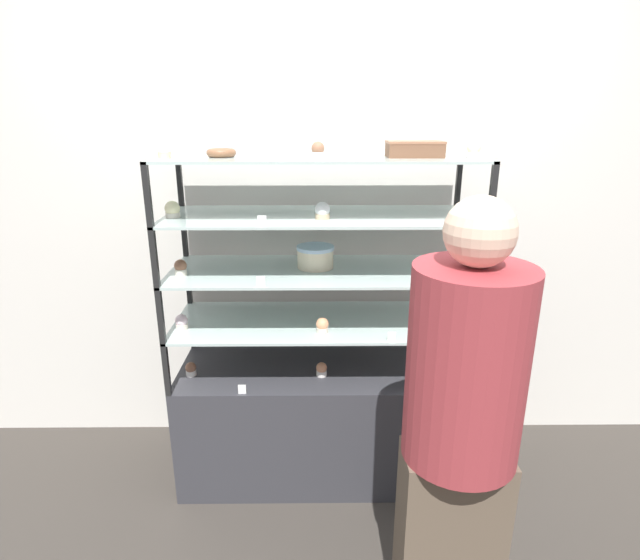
{
  "coord_description": "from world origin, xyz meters",
  "views": [
    {
      "loc": [
        -0.02,
        -2.23,
        1.79
      ],
      "look_at": [
        0.0,
        0.0,
        1.06
      ],
      "focal_mm": 28.0,
      "sensor_mm": 36.0,
      "label": 1
    }
  ],
  "objects": [
    {
      "name": "price_tag_3",
      "position": [
        -0.24,
        -0.24,
        1.39
      ],
      "size": [
        0.04,
        0.0,
        0.04
      ],
      "color": "white",
      "rests_on": "display_riser_upper"
    },
    {
      "name": "cupcake_7",
      "position": [
        0.65,
        -0.1,
        1.15
      ],
      "size": [
        0.06,
        0.06,
        0.07
      ],
      "color": "beige",
      "rests_on": "display_riser_middle"
    },
    {
      "name": "price_tag_4",
      "position": [
        -0.18,
        -0.24,
        1.65
      ],
      "size": [
        0.04,
        0.0,
        0.04
      ],
      "color": "white",
      "rests_on": "display_riser_top"
    },
    {
      "name": "cupcake_9",
      "position": [
        0.01,
        -0.09,
        1.4
      ],
      "size": [
        0.07,
        0.07,
        0.07
      ],
      "color": "#CCB28C",
      "rests_on": "display_riser_upper"
    },
    {
      "name": "display_riser_upper",
      "position": [
        0.0,
        0.0,
        1.36
      ],
      "size": [
        1.39,
        0.52,
        0.26
      ],
      "color": "black",
      "rests_on": "display_riser_middle"
    },
    {
      "name": "cupcake_0",
      "position": [
        -0.63,
        -0.07,
        0.63
      ],
      "size": [
        0.05,
        0.05,
        0.07
      ],
      "color": "white",
      "rests_on": "display_base"
    },
    {
      "name": "display_riser_top",
      "position": [
        0.0,
        0.0,
        1.61
      ],
      "size": [
        1.39,
        0.52,
        0.26
      ],
      "color": "black",
      "rests_on": "display_riser_upper"
    },
    {
      "name": "back_wall",
      "position": [
        0.0,
        0.4,
        1.3
      ],
      "size": [
        8.0,
        0.05,
        2.6
      ],
      "color": "silver",
      "rests_on": "ground_plane"
    },
    {
      "name": "display_riser_lower",
      "position": [
        0.0,
        0.0,
        0.84
      ],
      "size": [
        1.39,
        0.52,
        0.26
      ],
      "color": "black",
      "rests_on": "display_base"
    },
    {
      "name": "price_tag_0",
      "position": [
        -0.35,
        -0.24,
        0.62
      ],
      "size": [
        0.04,
        0.0,
        0.04
      ],
      "color": "white",
      "rests_on": "display_base"
    },
    {
      "name": "cupcake_1",
      "position": [
        0.01,
        -0.07,
        0.63
      ],
      "size": [
        0.05,
        0.05,
        0.07
      ],
      "color": "white",
      "rests_on": "display_base"
    },
    {
      "name": "cupcake_12",
      "position": [
        -0.01,
        -0.09,
        1.66
      ],
      "size": [
        0.05,
        0.05,
        0.07
      ],
      "color": "beige",
      "rests_on": "display_riser_top"
    },
    {
      "name": "cupcake_2",
      "position": [
        0.63,
        -0.08,
        0.63
      ],
      "size": [
        0.05,
        0.05,
        0.07
      ],
      "color": "#CCB28C",
      "rests_on": "display_base"
    },
    {
      "name": "donut_glazed",
      "position": [
        -0.42,
        -0.03,
        1.64
      ],
      "size": [
        0.13,
        0.13,
        0.03
      ],
      "color": "brown",
      "rests_on": "display_riser_top"
    },
    {
      "name": "cupcake_8",
      "position": [
        -0.65,
        -0.05,
        1.4
      ],
      "size": [
        0.07,
        0.07,
        0.07
      ],
      "color": "beige",
      "rests_on": "display_riser_upper"
    },
    {
      "name": "price_tag_2",
      "position": [
        -0.25,
        -0.24,
        1.13
      ],
      "size": [
        0.04,
        0.0,
        0.04
      ],
      "color": "white",
      "rests_on": "display_riser_middle"
    },
    {
      "name": "display_riser_middle",
      "position": [
        0.0,
        0.0,
        1.1
      ],
      "size": [
        1.39,
        0.52,
        0.26
      ],
      "color": "black",
      "rests_on": "display_riser_lower"
    },
    {
      "name": "customer_figure",
      "position": [
        0.45,
        -0.85,
        0.85
      ],
      "size": [
        0.37,
        0.37,
        1.59
      ],
      "color": "brown",
      "rests_on": "ground_plane"
    },
    {
      "name": "sheet_cake_frosted",
      "position": [
        0.4,
        -0.04,
        1.66
      ],
      "size": [
        0.24,
        0.14,
        0.07
      ],
      "color": "brown",
      "rests_on": "display_riser_top"
    },
    {
      "name": "display_base",
      "position": [
        0.0,
        0.0,
        0.3
      ],
      "size": [
        1.39,
        0.52,
        0.6
      ],
      "color": "#333338",
      "rests_on": "ground_plane"
    },
    {
      "name": "price_tag_1",
      "position": [
        0.31,
        -0.24,
        0.88
      ],
      "size": [
        0.04,
        0.0,
        0.04
      ],
      "color": "white",
      "rests_on": "display_riser_lower"
    },
    {
      "name": "cupcake_3",
      "position": [
        -0.64,
        -0.09,
        0.89
      ],
      "size": [
        0.06,
        0.06,
        0.07
      ],
      "color": "beige",
      "rests_on": "display_riser_lower"
    },
    {
      "name": "cupcake_6",
      "position": [
        -0.63,
        -0.08,
        1.15
      ],
      "size": [
        0.06,
        0.06,
        0.07
      ],
      "color": "beige",
      "rests_on": "display_riser_middle"
    },
    {
      "name": "cupcake_11",
      "position": [
        -0.65,
        -0.1,
        1.66
      ],
      "size": [
        0.05,
        0.05,
        0.07
      ],
      "color": "#CCB28C",
      "rests_on": "display_riser_top"
    },
    {
      "name": "cupcake_10",
      "position": [
        0.62,
        -0.12,
        1.4
      ],
      "size": [
        0.07,
        0.07,
        0.07
      ],
      "color": "beige",
      "rests_on": "display_riser_upper"
    },
    {
      "name": "cupcake_5",
      "position": [
        0.63,
        -0.06,
        0.89
      ],
      "size": [
        0.06,
        0.06,
        0.07
      ],
      "color": "white",
      "rests_on": "display_riser_lower"
    },
    {
      "name": "cupcake_4",
      "position": [
        0.01,
        -0.14,
        0.89
      ],
      "size": [
        0.06,
        0.06,
        0.07
      ],
      "color": "beige",
      "rests_on": "display_riser_lower"
    },
    {
      "name": "layer_cake_centerpiece",
      "position": [
        -0.02,
        0.03,
        1.17
      ],
      "size": [
        0.18,
        0.18,
        0.1
      ],
      "color": "beige",
      "rests_on": "display_riser_middle"
    },
    {
      "name": "ground_plane",
      "position": [
        0.0,
        0.0,
        0.0
      ],
      "size": [
        20.0,
        20.0,
        0.0
      ],
      "primitive_type": "plane",
      "color": "#38332D"
    },
    {
      "name": "cupcake_13",
      "position": [
        0.64,
        -0.1,
        1.66
      ],
      "size": [
        0.05,
        0.05,
        0.07
      ],
      "color": "white",
      "rests_on": "display_riser_top"
    }
  ]
}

